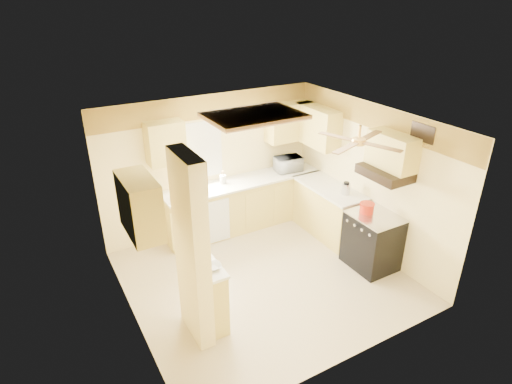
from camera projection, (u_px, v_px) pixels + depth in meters
floor at (264, 278)px, 6.69m from camera, size 4.00×4.00×0.00m
ceiling at (266, 123)px, 5.61m from camera, size 4.00×4.00×0.00m
wall_back at (211, 164)px, 7.64m from camera, size 4.00×0.00×4.00m
wall_front at (354, 277)px, 4.67m from camera, size 4.00×0.00×4.00m
wall_left at (126, 244)px, 5.26m from camera, size 0.00×3.80×3.80m
wall_right at (369, 179)px, 7.05m from camera, size 0.00×3.80×3.80m
wallpaper_border at (208, 106)px, 7.17m from camera, size 4.00×0.02×0.40m
partition_column at (192, 251)px, 5.12m from camera, size 0.20×0.70×2.50m
partition_ledge at (212, 298)px, 5.56m from camera, size 0.25×0.55×0.90m
ledge_top at (210, 269)px, 5.36m from camera, size 0.28×0.58×0.04m
lower_cabinets_back at (244, 204)px, 7.98m from camera, size 3.00×0.60×0.90m
lower_cabinets_right at (328, 211)px, 7.73m from camera, size 0.60×1.40×0.90m
countertop_back at (244, 181)px, 7.77m from camera, size 3.04×0.64×0.04m
countertop_right at (330, 188)px, 7.52m from camera, size 0.64×1.44×0.04m
dishwasher_panel at (214, 222)px, 7.41m from camera, size 0.58×0.02×0.80m
window at (197, 151)px, 7.39m from camera, size 0.92×0.02×1.02m
upper_cab_back_left at (165, 143)px, 6.87m from camera, size 0.60×0.35×0.70m
upper_cab_back_right at (290, 122)px, 7.94m from camera, size 0.90×0.35×0.70m
upper_cab_right at (317, 126)px, 7.69m from camera, size 0.35×1.00×0.70m
upper_cab_left_wall at (140, 206)px, 4.88m from camera, size 0.35×0.75×0.70m
upper_cab_over_stove at (392, 151)px, 6.24m from camera, size 0.35×0.76×0.52m
stove at (372, 241)px, 6.81m from camera, size 0.68×0.77×0.92m
range_hood at (385, 173)px, 6.34m from camera, size 0.50×0.76×0.14m
poster_menu at (198, 205)px, 4.91m from camera, size 0.02×0.42×0.57m
poster_nashville at (201, 252)px, 5.19m from camera, size 0.02×0.42×0.57m
ceiling_light_panel at (254, 116)px, 6.07m from camera, size 1.35×0.95×0.06m
ceiling_fan at (359, 141)px, 5.60m from camera, size 1.15×1.15×0.26m
vent_grate at (423, 133)px, 5.88m from camera, size 0.02×0.40×0.25m
microwave at (288, 164)px, 8.12m from camera, size 0.53×0.39×0.28m
bowl at (213, 267)px, 5.32m from camera, size 0.23×0.23×0.05m
dutch_oven at (367, 208)px, 6.68m from camera, size 0.24×0.24×0.16m
kettle at (346, 189)px, 7.21m from camera, size 0.14×0.14×0.22m
dish_rack at (187, 189)px, 7.24m from camera, size 0.40×0.30×0.23m
utensil_crock at (223, 179)px, 7.62m from camera, size 0.12×0.12×0.23m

